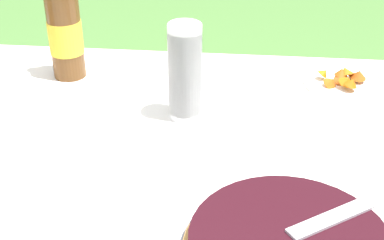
# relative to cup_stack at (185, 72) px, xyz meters

# --- Properties ---
(garden_table) EXTENTS (1.87, 1.05, 0.67)m
(garden_table) POSITION_rel_cup_stack_xyz_m (-0.02, -0.18, -0.16)
(garden_table) COLOR brown
(garden_table) RESTS_ON ground_plane
(tablecloth) EXTENTS (1.88, 1.06, 0.10)m
(tablecloth) POSITION_rel_cup_stack_xyz_m (-0.02, -0.18, -0.12)
(tablecloth) COLOR white
(tablecloth) RESTS_ON garden_table
(cup_stack) EXTENTS (0.07, 0.07, 0.21)m
(cup_stack) POSITION_rel_cup_stack_xyz_m (0.00, 0.00, 0.00)
(cup_stack) COLOR white
(cup_stack) RESTS_ON tablecloth
(cider_bottle_amber) EXTENTS (0.08, 0.08, 0.34)m
(cider_bottle_amber) POSITION_rel_cup_stack_xyz_m (-0.31, 0.17, 0.02)
(cider_bottle_amber) COLOR brown
(cider_bottle_amber) RESTS_ON tablecloth
(snack_plate_right) EXTENTS (0.20, 0.20, 0.05)m
(snack_plate_right) POSITION_rel_cup_stack_xyz_m (0.37, 0.19, -0.09)
(snack_plate_right) COLOR white
(snack_plate_right) RESTS_ON tablecloth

